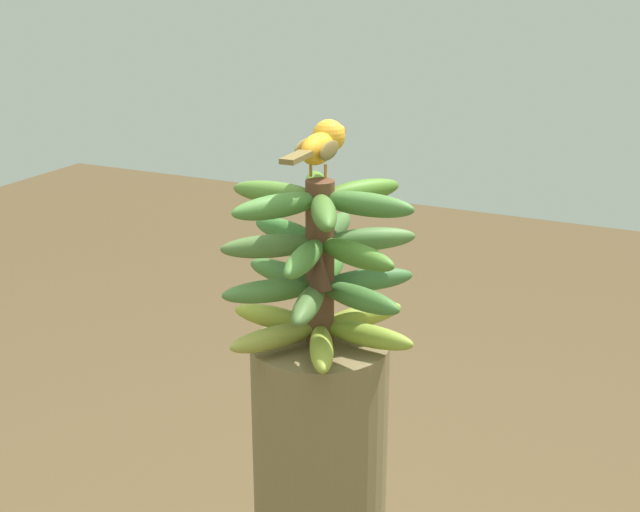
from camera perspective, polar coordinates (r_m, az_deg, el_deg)
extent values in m
cylinder|color=brown|center=(1.35, 0.00, -0.54)|extent=(0.04, 0.04, 0.27)
ellipsoid|color=olive|center=(1.31, 0.10, -6.12)|extent=(0.15, 0.10, 0.04)
ellipsoid|color=#8BA333|center=(1.35, 3.12, -5.33)|extent=(0.04, 0.15, 0.04)
ellipsoid|color=#98A632|center=(1.43, 2.86, -3.95)|extent=(0.15, 0.11, 0.04)
ellipsoid|color=#989E35|center=(1.46, -0.09, -3.35)|extent=(0.15, 0.10, 0.04)
ellipsoid|color=#95A231|center=(1.43, -2.95, -4.01)|extent=(0.04, 0.15, 0.04)
ellipsoid|color=olive|center=(1.35, -3.03, -5.39)|extent=(0.15, 0.11, 0.04)
ellipsoid|color=#497535|center=(1.34, -3.30, -2.31)|extent=(0.13, 0.14, 0.04)
ellipsoid|color=#4B6D34|center=(1.29, -0.78, -3.19)|extent=(0.16, 0.07, 0.04)
ellipsoid|color=#427231|center=(1.31, 2.61, -2.78)|extent=(0.08, 0.16, 0.04)
ellipsoid|color=#3E6E37|center=(1.39, 3.19, -1.58)|extent=(0.13, 0.14, 0.04)
ellipsoid|color=#3E752C|center=(1.43, 0.69, -0.81)|extent=(0.16, 0.07, 0.04)
ellipsoid|color=#447533|center=(1.41, -2.42, -1.15)|extent=(0.08, 0.16, 0.04)
ellipsoid|color=#477627|center=(1.28, 2.38, 0.09)|extent=(0.09, 0.16, 0.04)
ellipsoid|color=#4C7637|center=(1.36, 3.23, 1.11)|extent=(0.12, 0.14, 0.04)
ellipsoid|color=#466E33|center=(1.41, 0.94, 1.83)|extent=(0.16, 0.06, 0.04)
ellipsoid|color=#3E7B33|center=(1.39, -2.19, 1.62)|extent=(0.09, 0.16, 0.04)
ellipsoid|color=#507236|center=(1.32, -3.31, 0.65)|extent=(0.12, 0.14, 0.04)
ellipsoid|color=#487B32|center=(1.27, -1.04, -0.16)|extent=(0.16, 0.06, 0.04)
ellipsoid|color=#446C29|center=(1.24, 0.25, 2.90)|extent=(0.15, 0.11, 0.04)
ellipsoid|color=#407030|center=(1.29, 3.04, 3.41)|extent=(0.04, 0.15, 0.04)
ellipsoid|color=#4A7925|center=(1.36, 2.65, 4.27)|extent=(0.15, 0.11, 0.04)
ellipsoid|color=#4E7E24|center=(1.39, -0.22, 4.62)|extent=(0.15, 0.11, 0.04)
ellipsoid|color=#517D2E|center=(1.35, -2.90, 4.17)|extent=(0.04, 0.15, 0.04)
ellipsoid|color=#497D34|center=(1.28, -2.82, 3.30)|extent=(0.15, 0.11, 0.04)
cone|color=brown|center=(1.37, -1.48, 0.30)|extent=(0.04, 0.04, 0.06)
cone|color=#4C2D1E|center=(1.30, 0.03, -0.92)|extent=(0.04, 0.04, 0.06)
cylinder|color=#C68933|center=(1.32, 0.36, 5.60)|extent=(0.00, 0.01, 0.02)
cylinder|color=#C68933|center=(1.33, -0.62, 5.70)|extent=(0.00, 0.00, 0.02)
ellipsoid|color=orange|center=(1.32, -0.13, 7.09)|extent=(0.10, 0.04, 0.05)
ellipsoid|color=brown|center=(1.31, 0.62, 6.98)|extent=(0.07, 0.01, 0.03)
ellipsoid|color=brown|center=(1.33, -1.04, 7.12)|extent=(0.07, 0.01, 0.03)
cube|color=brown|center=(1.25, -1.57, 6.52)|extent=(0.07, 0.03, 0.01)
sphere|color=gold|center=(1.36, 0.58, 7.91)|extent=(0.05, 0.05, 0.05)
sphere|color=black|center=(1.37, -0.07, 8.18)|extent=(0.01, 0.01, 0.01)
cone|color=orange|center=(1.39, 1.13, 8.16)|extent=(0.03, 0.02, 0.02)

